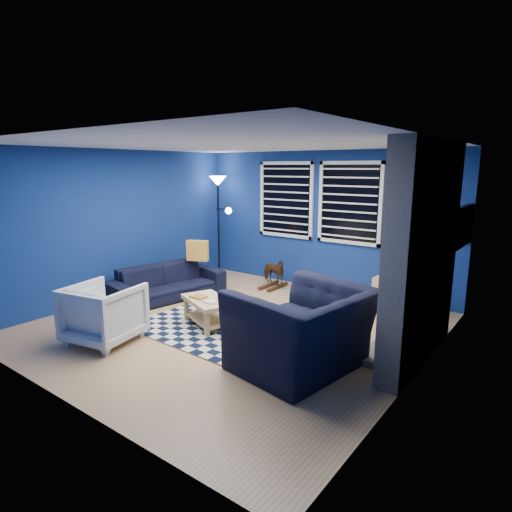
{
  "coord_description": "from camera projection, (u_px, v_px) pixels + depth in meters",
  "views": [
    {
      "loc": [
        3.68,
        -4.4,
        2.21
      ],
      "look_at": [
        0.16,
        0.3,
        0.99
      ],
      "focal_mm": 30.0,
      "sensor_mm": 36.0,
      "label": 1
    }
  ],
  "objects": [
    {
      "name": "floor",
      "position": [
        234.0,
        326.0,
        6.05
      ],
      "size": [
        5.0,
        5.0,
        0.0
      ],
      "primitive_type": "plane",
      "color": "tan",
      "rests_on": "ground"
    },
    {
      "name": "ceiling",
      "position": [
        232.0,
        144.0,
        5.54
      ],
      "size": [
        5.0,
        5.0,
        0.0
      ],
      "primitive_type": "plane",
      "rotation": [
        3.14,
        0.0,
        0.0
      ],
      "color": "white",
      "rests_on": "wall_back"
    },
    {
      "name": "wall_back",
      "position": [
        321.0,
        221.0,
        7.76
      ],
      "size": [
        5.0,
        0.0,
        5.0
      ],
      "primitive_type": "plane",
      "rotation": [
        1.57,
        0.0,
        0.0
      ],
      "color": "navy",
      "rests_on": "floor"
    },
    {
      "name": "wall_left",
      "position": [
        120.0,
        225.0,
        7.26
      ],
      "size": [
        0.0,
        5.0,
        5.0
      ],
      "primitive_type": "plane",
      "rotation": [
        1.57,
        0.0,
        1.57
      ],
      "color": "navy",
      "rests_on": "floor"
    },
    {
      "name": "wall_right",
      "position": [
        423.0,
        264.0,
        4.33
      ],
      "size": [
        0.0,
        5.0,
        5.0
      ],
      "primitive_type": "plane",
      "rotation": [
        1.57,
        0.0,
        -1.57
      ],
      "color": "navy",
      "rests_on": "floor"
    },
    {
      "name": "fireplace",
      "position": [
        422.0,
        259.0,
        4.82
      ],
      "size": [
        0.65,
        2.0,
        2.5
      ],
      "color": "gray",
      "rests_on": "floor"
    },
    {
      "name": "window_left",
      "position": [
        286.0,
        200.0,
        8.09
      ],
      "size": [
        1.17,
        0.06,
        1.42
      ],
      "color": "black",
      "rests_on": "wall_back"
    },
    {
      "name": "window_right",
      "position": [
        349.0,
        203.0,
        7.33
      ],
      "size": [
        1.17,
        0.06,
        1.42
      ],
      "color": "black",
      "rests_on": "wall_back"
    },
    {
      "name": "tv",
      "position": [
        462.0,
        227.0,
        5.9
      ],
      "size": [
        0.07,
        1.0,
        0.58
      ],
      "color": "black",
      "rests_on": "wall_right"
    },
    {
      "name": "rug",
      "position": [
        234.0,
        326.0,
        6.02
      ],
      "size": [
        2.56,
        2.07,
        0.02
      ],
      "primitive_type": "cube",
      "rotation": [
        0.0,
        0.0,
        -0.03
      ],
      "color": "black",
      "rests_on": "floor"
    },
    {
      "name": "sofa",
      "position": [
        167.0,
        282.0,
        7.27
      ],
      "size": [
        2.09,
        1.12,
        0.58
      ],
      "primitive_type": "imported",
      "rotation": [
        0.0,
        0.0,
        1.39
      ],
      "color": "black",
      "rests_on": "floor"
    },
    {
      "name": "armchair_big",
      "position": [
        302.0,
        330.0,
        4.7
      ],
      "size": [
        1.59,
        1.44,
        0.91
      ],
      "primitive_type": "imported",
      "rotation": [
        0.0,
        0.0,
        -1.74
      ],
      "color": "black",
      "rests_on": "floor"
    },
    {
      "name": "armchair_bent",
      "position": [
        104.0,
        313.0,
        5.46
      ],
      "size": [
        0.97,
        0.98,
        0.76
      ],
      "primitive_type": "imported",
      "rotation": [
        0.0,
        0.0,
        3.35
      ],
      "color": "gray",
      "rests_on": "floor"
    },
    {
      "name": "rocking_horse",
      "position": [
        273.0,
        271.0,
        7.91
      ],
      "size": [
        0.37,
        0.63,
        0.5
      ],
      "primitive_type": "imported",
      "rotation": [
        0.0,
        0.0,
        1.39
      ],
      "color": "#402614",
      "rests_on": "floor"
    },
    {
      "name": "coffee_table",
      "position": [
        208.0,
        306.0,
        5.99
      ],
      "size": [
        0.96,
        0.77,
        0.42
      ],
      "rotation": [
        0.0,
        0.0,
        -0.39
      ],
      "color": "tan",
      "rests_on": "rug"
    },
    {
      "name": "cabinet",
      "position": [
        397.0,
        295.0,
        6.58
      ],
      "size": [
        0.67,
        0.47,
        0.63
      ],
      "rotation": [
        0.0,
        0.0,
        -0.06
      ],
      "color": "tan",
      "rests_on": "floor"
    },
    {
      "name": "floor_lamp",
      "position": [
        219.0,
        195.0,
        8.61
      ],
      "size": [
        0.55,
        0.34,
        2.03
      ],
      "color": "black",
      "rests_on": "floor"
    },
    {
      "name": "throw_pillow",
      "position": [
        197.0,
        251.0,
        7.56
      ],
      "size": [
        0.39,
        0.26,
        0.36
      ],
      "primitive_type": "cube",
      "rotation": [
        0.0,
        0.0,
        0.43
      ],
      "color": "gold",
      "rests_on": "sofa"
    }
  ]
}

